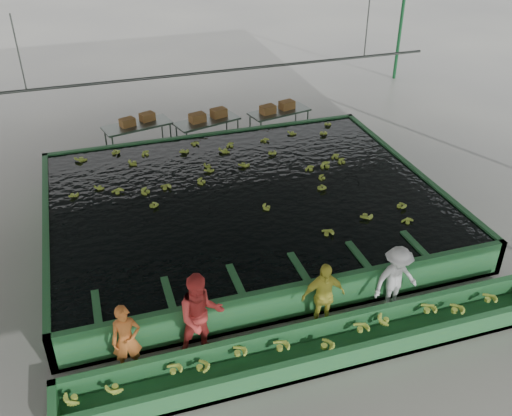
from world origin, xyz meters
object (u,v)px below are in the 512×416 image
object	(u,v)px
worker_c	(323,296)
packing_table_right	(279,124)
packing_table_mid	(208,134)
box_stack_right	(277,111)
box_stack_mid	(208,119)
packing_table_left	(139,138)
sorting_trough	(321,347)
box_stack_left	(138,123)
worker_a	(126,340)
flotation_tank	(244,207)
worker_b	(201,316)
worker_d	(396,280)

from	to	relation	value
worker_c	packing_table_right	size ratio (longest dim) A/B	0.75
packing_table_mid	box_stack_right	distance (m)	2.53
box_stack_mid	box_stack_right	xyz separation A→B (m)	(2.42, 0.01, -0.01)
packing_table_left	box_stack_mid	xyz separation A→B (m)	(2.30, -0.23, 0.47)
sorting_trough	box_stack_left	xyz separation A→B (m)	(-2.03, 10.31, 0.74)
worker_a	packing_table_left	world-z (taller)	worker_a
box_stack_mid	flotation_tank	bearing A→B (deg)	-92.79
packing_table_left	box_stack_right	xyz separation A→B (m)	(4.72, -0.22, 0.46)
sorting_trough	worker_a	size ratio (longest dim) A/B	6.65
sorting_trough	worker_b	distance (m)	2.40
worker_d	packing_table_right	size ratio (longest dim) A/B	0.76
worker_b	worker_d	size ratio (longest dim) A/B	1.18
worker_b	packing_table_right	size ratio (longest dim) A/B	0.90
flotation_tank	packing_table_left	world-z (taller)	packing_table_left
worker_d	packing_table_left	bearing A→B (deg)	108.46
worker_a	flotation_tank	bearing A→B (deg)	51.88
worker_b	flotation_tank	bearing A→B (deg)	61.72
worker_b	packing_table_mid	bearing A→B (deg)	73.98
packing_table_mid	packing_table_right	size ratio (longest dim) A/B	1.01
worker_c	box_stack_mid	size ratio (longest dim) A/B	1.21
box_stack_left	box_stack_right	bearing A→B (deg)	-3.96
packing_table_left	worker_a	bearing A→B (deg)	-98.99
packing_table_left	worker_c	bearing A→B (deg)	-75.56
worker_d	box_stack_right	size ratio (longest dim) A/B	1.25
sorting_trough	worker_b	xyz separation A→B (m)	(-2.15, 0.80, 0.69)
worker_b	box_stack_mid	xyz separation A→B (m)	(2.39, 9.18, 0.03)
worker_a	worker_d	size ratio (longest dim) A/B	0.95
flotation_tank	sorting_trough	world-z (taller)	flotation_tank
worker_a	packing_table_right	distance (m)	11.13
box_stack_mid	box_stack_right	world-z (taller)	box_stack_mid
worker_b	box_stack_mid	size ratio (longest dim) A/B	1.45
worker_b	box_stack_mid	bearing A→B (deg)	73.72
worker_c	packing_table_left	bearing A→B (deg)	107.51
worker_b	box_stack_right	xyz separation A→B (m)	(4.81, 9.19, 0.02)
packing_table_mid	box_stack_left	xyz separation A→B (m)	(-2.20, 0.41, 0.50)
worker_a	packing_table_left	size ratio (longest dim) A/B	0.69
sorting_trough	worker_d	bearing A→B (deg)	21.74
worker_c	worker_d	bearing A→B (deg)	3.07
flotation_tank	sorting_trough	bearing A→B (deg)	-90.00
worker_b	packing_table_mid	world-z (taller)	worker_b
flotation_tank	box_stack_mid	world-z (taller)	box_stack_mid
worker_c	packing_table_mid	world-z (taller)	worker_c
sorting_trough	worker_d	xyz separation A→B (m)	(2.01, 0.80, 0.54)
packing_table_right	flotation_tank	bearing A→B (deg)	-119.13
box_stack_left	box_stack_mid	bearing A→B (deg)	-8.36
worker_a	box_stack_right	distance (m)	11.09
worker_c	box_stack_left	distance (m)	9.81
box_stack_mid	box_stack_right	bearing A→B (deg)	0.21
flotation_tank	box_stack_left	world-z (taller)	box_stack_left
sorting_trough	worker_b	bearing A→B (deg)	159.62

